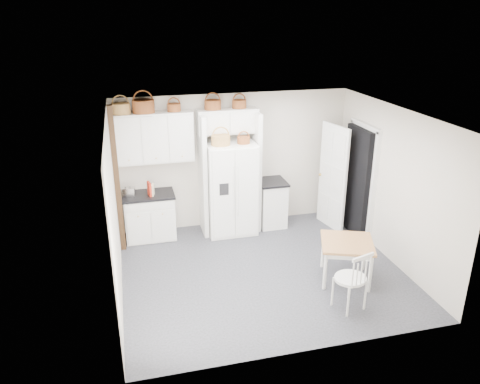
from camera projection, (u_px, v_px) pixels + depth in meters
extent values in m
plane|color=#29292A|center=(262.00, 271.00, 7.73)|extent=(4.50, 4.50, 0.00)
plane|color=white|center=(265.00, 115.00, 6.78)|extent=(4.50, 4.50, 0.00)
plane|color=beige|center=(233.00, 161.00, 9.06)|extent=(4.50, 0.00, 4.50)
plane|color=beige|center=(114.00, 212.00, 6.74)|extent=(0.00, 4.00, 4.00)
plane|color=beige|center=(393.00, 186.00, 7.77)|extent=(0.00, 4.00, 4.00)
cube|color=white|center=(231.00, 188.00, 8.83)|extent=(0.91, 0.73, 1.76)
cube|color=white|center=(150.00, 217.00, 8.72)|extent=(0.91, 0.57, 0.84)
cube|color=white|center=(271.00, 204.00, 9.26)|extent=(0.50, 0.60, 0.88)
cube|color=#9E6A2F|center=(346.00, 260.00, 7.39)|extent=(1.02, 1.02, 0.66)
cube|color=white|center=(350.00, 278.00, 6.62)|extent=(0.57, 0.55, 0.96)
cube|color=black|center=(148.00, 195.00, 8.56)|extent=(0.94, 0.61, 0.04)
cube|color=black|center=(272.00, 182.00, 9.09)|extent=(0.54, 0.64, 0.04)
cube|color=silver|center=(128.00, 192.00, 8.41)|extent=(0.27, 0.19, 0.17)
cube|color=red|center=(149.00, 189.00, 8.44)|extent=(0.07, 0.18, 0.26)
cube|color=beige|center=(153.00, 190.00, 8.47)|extent=(0.06, 0.15, 0.22)
cylinder|color=olive|center=(121.00, 109.00, 8.03)|extent=(0.32, 0.32, 0.18)
cylinder|color=brown|center=(143.00, 106.00, 8.11)|extent=(0.38, 0.38, 0.22)
cylinder|color=brown|center=(174.00, 107.00, 8.24)|extent=(0.24, 0.24, 0.14)
cylinder|color=brown|center=(213.00, 105.00, 8.40)|extent=(0.30, 0.30, 0.17)
cylinder|color=brown|center=(239.00, 104.00, 8.51)|extent=(0.26, 0.26, 0.15)
cylinder|color=olive|center=(221.00, 140.00, 8.34)|extent=(0.34, 0.34, 0.18)
cylinder|color=brown|center=(244.00, 140.00, 8.45)|extent=(0.23, 0.23, 0.12)
cube|color=white|center=(154.00, 137.00, 8.34)|extent=(1.40, 0.34, 0.90)
cube|color=white|center=(227.00, 121.00, 8.57)|extent=(1.12, 0.34, 0.45)
cube|color=white|center=(203.00, 176.00, 8.69)|extent=(0.08, 0.60, 2.30)
cube|color=white|center=(255.00, 171.00, 8.92)|extent=(0.08, 0.60, 2.30)
cube|color=#341F14|center=(117.00, 181.00, 7.97)|extent=(0.09, 0.09, 2.60)
cube|color=black|center=(358.00, 182.00, 8.75)|extent=(0.18, 0.85, 2.05)
cube|color=white|center=(333.00, 177.00, 8.97)|extent=(0.21, 0.79, 2.05)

